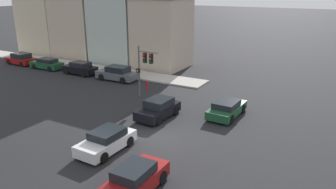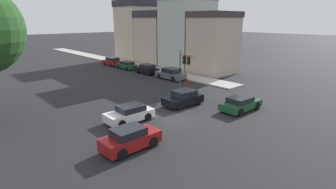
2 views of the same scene
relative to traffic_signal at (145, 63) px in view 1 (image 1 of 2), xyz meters
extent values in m
plane|color=black|center=(-6.94, -5.75, -3.28)|extent=(300.00, 300.00, 0.00)
cube|color=#ADA89E|center=(6.15, 26.73, -3.21)|extent=(3.13, 60.00, 0.15)
cube|color=#BCA893|center=(11.15, 4.63, 0.94)|extent=(6.27, 5.79, 8.44)
cube|color=#ADBCB2|center=(11.99, 11.02, 2.36)|extent=(7.95, 6.48, 11.27)
cube|color=#BCA893|center=(11.31, 17.95, 0.97)|extent=(6.59, 6.81, 8.51)
cube|color=beige|center=(11.25, 24.90, 2.02)|extent=(6.47, 6.90, 10.61)
cylinder|color=#515456|center=(0.02, 0.63, -0.90)|extent=(0.14, 0.14, 4.77)
cylinder|color=#515456|center=(0.06, -0.34, 0.98)|extent=(0.18, 1.94, 0.10)
cube|color=black|center=(0.05, -0.02, 0.43)|extent=(0.31, 0.31, 0.90)
sphere|color=red|center=(-0.14, -0.03, 0.73)|extent=(0.20, 0.20, 0.20)
sphere|color=#99660F|center=(-0.14, -0.03, 0.43)|extent=(0.20, 0.20, 0.20)
sphere|color=#0F511E|center=(-0.14, -0.03, 0.13)|extent=(0.20, 0.20, 0.20)
cube|color=black|center=(0.07, -0.66, 0.43)|extent=(0.31, 0.31, 0.90)
sphere|color=red|center=(-0.12, -0.67, 0.73)|extent=(0.20, 0.20, 0.20)
sphere|color=#99660F|center=(-0.12, -0.67, 0.43)|extent=(0.20, 0.20, 0.20)
sphere|color=#0F511E|center=(-0.12, -0.67, 0.13)|extent=(0.20, 0.20, 0.20)
cube|color=black|center=(-0.16, 0.62, -0.78)|extent=(0.23, 0.36, 0.35)
sphere|color=orange|center=(-0.30, 0.61, -0.78)|extent=(0.18, 0.18, 0.18)
cube|color=silver|center=(-10.02, -3.60, -2.75)|extent=(4.05, 1.98, 0.69)
cube|color=black|center=(-9.86, -3.60, -2.17)|extent=(2.13, 1.69, 0.48)
cylinder|color=black|center=(-11.29, -4.41, -2.95)|extent=(0.67, 0.24, 0.67)
cylinder|color=black|center=(-11.23, -2.69, -2.95)|extent=(0.67, 0.24, 0.67)
cylinder|color=black|center=(-8.82, -4.50, -2.95)|extent=(0.67, 0.24, 0.67)
cylinder|color=black|center=(-8.76, -2.78, -2.95)|extent=(0.67, 0.24, 0.67)
cube|color=#194728|center=(-0.75, -8.22, -2.77)|extent=(4.30, 2.06, 0.64)
cube|color=black|center=(-0.92, -8.22, -2.23)|extent=(2.26, 1.75, 0.46)
cylinder|color=black|center=(0.59, -7.38, -2.94)|extent=(0.70, 0.25, 0.69)
cylinder|color=black|center=(0.52, -9.16, -2.94)|extent=(0.70, 0.25, 0.69)
cylinder|color=black|center=(-2.03, -7.28, -2.94)|extent=(0.70, 0.25, 0.69)
cylinder|color=black|center=(-2.10, -9.06, -2.94)|extent=(0.70, 0.25, 0.69)
cube|color=black|center=(-3.74, -3.61, -2.72)|extent=(4.08, 2.09, 0.73)
cube|color=black|center=(-3.58, -3.62, -2.07)|extent=(2.15, 1.77, 0.58)
cylinder|color=black|center=(-5.02, -4.45, -2.93)|extent=(0.71, 0.25, 0.70)
cylinder|color=black|center=(-4.93, -2.66, -2.93)|extent=(0.71, 0.25, 0.70)
cylinder|color=black|center=(-2.54, -4.57, -2.93)|extent=(0.71, 0.25, 0.70)
cylinder|color=black|center=(-2.46, -2.78, -2.93)|extent=(0.71, 0.25, 0.70)
cube|color=maroon|center=(-12.69, -7.70, -2.69)|extent=(3.91, 1.75, 0.78)
cube|color=black|center=(-12.84, -7.70, -2.05)|extent=(2.04, 1.53, 0.51)
cylinder|color=black|center=(-11.48, -6.88, -2.92)|extent=(0.72, 0.22, 0.72)
cylinder|color=black|center=(-11.47, -8.49, -2.92)|extent=(0.72, 0.22, 0.72)
cube|color=#4C5156|center=(3.38, 5.91, -2.71)|extent=(1.98, 4.63, 0.76)
cube|color=black|center=(3.39, 5.73, -2.02)|extent=(1.70, 2.43, 0.62)
cylinder|color=black|center=(2.47, 7.31, -2.92)|extent=(0.24, 0.72, 0.71)
cylinder|color=black|center=(4.22, 7.36, -2.92)|extent=(0.24, 0.72, 0.71)
cylinder|color=black|center=(2.54, 4.47, -2.92)|extent=(0.24, 0.72, 0.71)
cylinder|color=black|center=(4.29, 4.52, -2.92)|extent=(0.24, 0.72, 0.71)
cube|color=black|center=(3.31, 11.27, -2.70)|extent=(1.83, 4.19, 0.78)
cube|color=black|center=(3.30, 11.10, -2.06)|extent=(1.58, 2.19, 0.51)
cylinder|color=black|center=(2.50, 12.57, -2.93)|extent=(0.23, 0.70, 0.69)
cylinder|color=black|center=(4.15, 12.55, -2.93)|extent=(0.23, 0.70, 0.69)
cylinder|color=black|center=(2.46, 9.99, -2.93)|extent=(0.23, 0.70, 0.69)
cylinder|color=black|center=(4.11, 9.97, -2.93)|extent=(0.23, 0.70, 0.69)
cube|color=#194728|center=(3.23, 16.74, -2.76)|extent=(1.80, 4.35, 0.69)
cube|color=black|center=(3.23, 16.57, -2.18)|extent=(1.55, 2.27, 0.46)
cylinder|color=black|center=(2.40, 18.06, -2.96)|extent=(0.23, 0.64, 0.64)
cylinder|color=black|center=(4.01, 18.09, -2.96)|extent=(0.23, 0.64, 0.64)
cylinder|color=black|center=(2.45, 15.39, -2.96)|extent=(0.23, 0.64, 0.64)
cylinder|color=black|center=(4.06, 15.42, -2.96)|extent=(0.23, 0.64, 0.64)
cube|color=maroon|center=(3.37, 21.79, -2.76)|extent=(2.05, 4.32, 0.69)
cube|color=black|center=(3.37, 21.62, -2.10)|extent=(1.76, 2.27, 0.63)
cylinder|color=black|center=(2.51, 23.14, -2.96)|extent=(0.24, 0.64, 0.64)
cylinder|color=black|center=(4.32, 23.08, -2.96)|extent=(0.24, 0.64, 0.64)
cylinder|color=black|center=(2.43, 20.50, -2.96)|extent=(0.24, 0.64, 0.64)
cylinder|color=black|center=(4.24, 20.44, -2.96)|extent=(0.24, 0.64, 0.64)
cylinder|color=red|center=(1.98, 1.06, -2.91)|extent=(0.20, 0.20, 0.75)
sphere|color=red|center=(1.98, 1.06, -2.47)|extent=(0.22, 0.22, 0.22)
camera|label=1|loc=(-24.28, -16.00, 6.58)|focal=35.00mm
camera|label=2|loc=(-21.30, -20.81, 4.84)|focal=28.00mm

